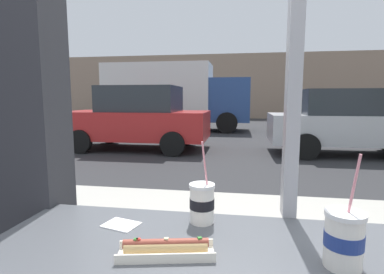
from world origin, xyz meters
TOP-DOWN VIEW (x-y plane):
  - ground_plane at (0.00, 8.00)m, footprint 60.00×60.00m
  - sidewalk_strip at (0.00, 1.60)m, footprint 16.00×2.80m
  - window_wall at (0.00, 0.08)m, footprint 2.70×0.20m
  - building_facade_far at (0.00, 22.06)m, footprint 28.00×1.20m
  - soda_cup_left at (-0.32, -0.05)m, footprint 0.09×0.09m
  - soda_cup_right at (0.09, -0.27)m, footprint 0.10×0.10m
  - hotdog_tray_far at (-0.39, -0.30)m, footprint 0.29×0.14m
  - napkin_wrapper at (-0.60, -0.12)m, footprint 0.14×0.12m
  - parked_car_red at (-3.11, 7.17)m, footprint 4.11×2.07m
  - parked_car_silver at (2.63, 7.17)m, footprint 4.14×1.91m
  - box_truck at (-3.25, 12.57)m, footprint 6.61×2.44m

SIDE VIEW (x-z plane):
  - ground_plane at x=0.00m, z-range 0.00..0.00m
  - sidewalk_strip at x=0.00m, z-range 0.00..0.15m
  - parked_car_silver at x=2.63m, z-range 0.01..1.72m
  - parked_car_red at x=-3.11m, z-range 0.00..1.82m
  - napkin_wrapper at x=-0.60m, z-range 1.02..1.02m
  - hotdog_tray_far at x=-0.39m, z-range 1.01..1.07m
  - soda_cup_left at x=-0.32m, z-range 0.94..1.24m
  - soda_cup_right at x=0.09m, z-range 0.94..1.25m
  - box_truck at x=-3.25m, z-range 0.12..3.17m
  - window_wall at x=0.00m, z-range 0.32..3.22m
  - building_facade_far at x=0.00m, z-range 0.00..4.76m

